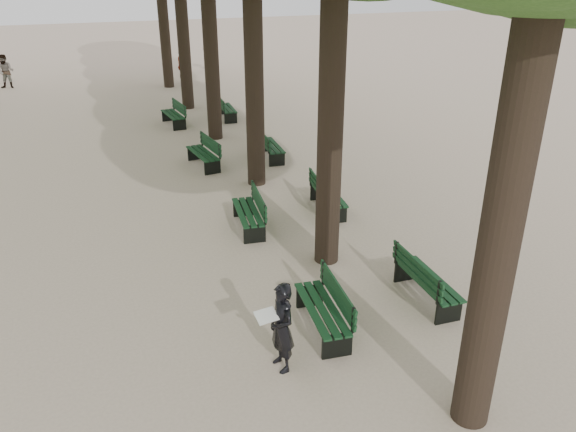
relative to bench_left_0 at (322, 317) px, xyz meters
name	(u,v)px	position (x,y,z in m)	size (l,w,h in m)	color
ground	(318,357)	(-0.37, -0.67, -0.27)	(120.00, 120.00, 0.00)	beige
bench_left_0	(322,317)	(0.00, 0.00, 0.00)	(0.75, 1.85, 0.92)	black
bench_left_1	(248,219)	(0.00, 4.44, 0.00)	(0.78, 1.86, 0.92)	black
bench_left_2	(203,159)	(0.00, 9.33, 0.00)	(0.80, 1.86, 0.92)	black
bench_left_3	(174,119)	(0.00, 14.63, 0.00)	(0.76, 1.85, 0.92)	black
bench_right_0	(426,288)	(2.27, 0.18, 0.00)	(0.65, 1.83, 0.92)	black
bench_right_1	(328,201)	(2.27, 4.75, 0.00)	(0.81, 1.86, 0.92)	black
bench_right_2	(271,151)	(2.27, 9.34, 0.00)	(0.69, 1.84, 0.92)	black
bench_right_3	(227,112)	(2.27, 14.89, 0.00)	(0.69, 1.83, 0.92)	black
man_with_map	(282,328)	(-1.02, -0.70, 0.50)	(0.63, 0.65, 1.54)	black
pedestrian_a	(6,72)	(-6.69, 24.92, 0.58)	(0.82, 0.34, 1.70)	#262628
pedestrian_c	(182,66)	(2.01, 23.08, 0.61)	(1.03, 0.35, 1.77)	#262628
pedestrian_b	(208,59)	(4.11, 25.91, 0.49)	(0.99, 0.31, 1.53)	#262628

